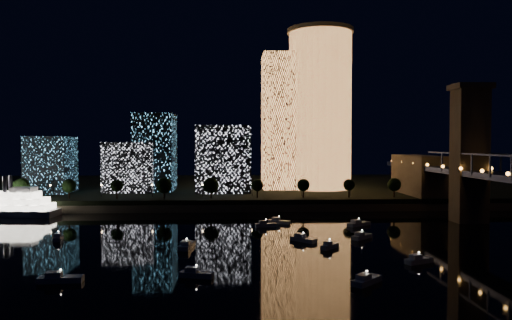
% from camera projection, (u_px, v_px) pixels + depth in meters
% --- Properties ---
extents(ground, '(520.00, 520.00, 0.00)m').
position_uv_depth(ground, '(314.00, 255.00, 128.11)').
color(ground, black).
rests_on(ground, ground).
extents(far_bank, '(420.00, 160.00, 5.00)m').
position_uv_depth(far_bank, '(268.00, 188.00, 287.74)').
color(far_bank, black).
rests_on(far_bank, ground).
extents(seawall, '(420.00, 6.00, 3.00)m').
position_uv_depth(seawall, '(282.00, 208.00, 209.92)').
color(seawall, '#6B5E4C').
rests_on(seawall, ground).
extents(tower_cylindrical, '(34.00, 34.00, 82.05)m').
position_uv_depth(tower_cylindrical, '(320.00, 109.00, 257.25)').
color(tower_cylindrical, '#F99C4F').
rests_on(tower_cylindrical, far_bank).
extents(tower_rectangular, '(21.81, 21.81, 69.40)m').
position_uv_depth(tower_rectangular, '(283.00, 122.00, 258.60)').
color(tower_rectangular, '#F99C4F').
rests_on(tower_rectangular, far_bank).
extents(midrise_blocks, '(104.65, 32.99, 38.20)m').
position_uv_depth(midrise_blocks, '(153.00, 159.00, 243.84)').
color(midrise_blocks, white).
rests_on(midrise_blocks, far_bank).
extents(motorboats, '(101.39, 82.86, 2.78)m').
position_uv_depth(motorboats, '(271.00, 243.00, 138.68)').
color(motorboats, silver).
rests_on(motorboats, ground).
extents(esplanade_trees, '(166.37, 6.90, 8.95)m').
position_uv_depth(esplanade_trees, '(190.00, 186.00, 213.73)').
color(esplanade_trees, black).
rests_on(esplanade_trees, far_bank).
extents(street_lamps, '(132.70, 0.70, 5.65)m').
position_uv_depth(street_lamps, '(202.00, 188.00, 220.00)').
color(street_lamps, black).
rests_on(street_lamps, far_bank).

